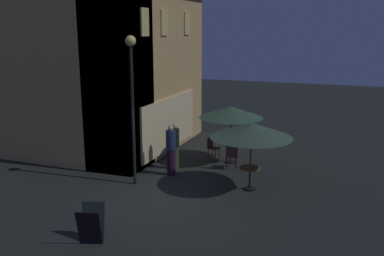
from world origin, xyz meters
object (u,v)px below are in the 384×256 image
at_px(patio_umbrella_1, 231,112).
at_px(patron_standing_0, 175,146).
at_px(cafe_table_1, 230,148).
at_px(cafe_chair_0, 212,146).
at_px(menu_sandwich_board, 91,225).
at_px(patron_standing_1, 171,150).
at_px(street_lamp_near_corner, 132,83).
at_px(patio_umbrella_0, 251,130).
at_px(cafe_chair_1, 232,154).
at_px(cafe_table_0, 250,174).

relative_size(patio_umbrella_1, patron_standing_0, 1.42).
height_order(cafe_table_1, cafe_chair_0, cafe_chair_0).
bearing_deg(patio_umbrella_1, cafe_chair_0, 78.22).
bearing_deg(patron_standing_0, patio_umbrella_1, -7.88).
xyz_separation_m(menu_sandwich_board, patron_standing_1, (5.11, 0.19, 0.43)).
distance_m(street_lamp_near_corner, patio_umbrella_1, 4.27).
distance_m(menu_sandwich_board, patron_standing_1, 5.14).
distance_m(patio_umbrella_0, cafe_chair_0, 3.68).
relative_size(menu_sandwich_board, patron_standing_0, 0.54).
height_order(cafe_chair_0, patron_standing_1, patron_standing_1).
relative_size(cafe_chair_1, patron_standing_1, 0.53).
height_order(cafe_table_0, patio_umbrella_1, patio_umbrella_1).
distance_m(cafe_table_0, cafe_table_1, 2.83).
xyz_separation_m(menu_sandwich_board, cafe_chair_1, (6.42, -1.61, 0.10)).
relative_size(cafe_table_0, patron_standing_1, 0.41).
bearing_deg(cafe_chair_0, patio_umbrella_0, -39.33).
height_order(menu_sandwich_board, cafe_table_1, menu_sandwich_board).
height_order(cafe_table_0, cafe_chair_1, cafe_chair_1).
relative_size(street_lamp_near_corner, patron_standing_0, 2.83).
distance_m(patio_umbrella_0, patron_standing_1, 3.09).
xyz_separation_m(menu_sandwich_board, cafe_table_1, (7.21, -1.34, 0.09)).
distance_m(patio_umbrella_1, cafe_chair_1, 1.61).
bearing_deg(cafe_chair_1, street_lamp_near_corner, 115.82).
distance_m(menu_sandwich_board, patio_umbrella_0, 5.63).
bearing_deg(menu_sandwich_board, patron_standing_1, -17.16).
height_order(street_lamp_near_corner, cafe_chair_1, street_lamp_near_corner).
height_order(menu_sandwich_board, patron_standing_0, patron_standing_0).
bearing_deg(cafe_table_1, patio_umbrella_1, -90.00).
height_order(street_lamp_near_corner, patio_umbrella_0, street_lamp_near_corner).
bearing_deg(patron_standing_0, patio_umbrella_0, -67.62).
bearing_deg(cafe_chair_0, street_lamp_near_corner, -101.46).
relative_size(patio_umbrella_0, cafe_chair_0, 2.97).
bearing_deg(cafe_table_1, cafe_table_0, -151.41).
bearing_deg(street_lamp_near_corner, cafe_chair_0, -23.24).
bearing_deg(patron_standing_0, cafe_table_1, -7.88).
bearing_deg(cafe_table_1, menu_sandwich_board, 169.51).
bearing_deg(patron_standing_0, street_lamp_near_corner, -156.42).
distance_m(menu_sandwich_board, cafe_chair_0, 7.39).
xyz_separation_m(menu_sandwich_board, patron_standing_0, (5.77, 0.34, 0.38)).
bearing_deg(patron_standing_0, cafe_chair_0, 12.32).
bearing_deg(cafe_table_1, street_lamp_near_corner, 145.61).
relative_size(menu_sandwich_board, patio_umbrella_1, 0.38).
bearing_deg(cafe_chair_1, patron_standing_0, 89.39).
bearing_deg(menu_sandwich_board, cafe_chair_0, -23.64).
bearing_deg(street_lamp_near_corner, cafe_chair_1, -45.06).
distance_m(patio_umbrella_1, cafe_chair_0, 1.63).
height_order(street_lamp_near_corner, patron_standing_1, street_lamp_near_corner).
bearing_deg(cafe_table_0, cafe_chair_0, 38.89).
bearing_deg(cafe_table_0, patron_standing_1, 82.40).
xyz_separation_m(street_lamp_near_corner, patio_umbrella_1, (3.34, -2.28, -1.37)).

